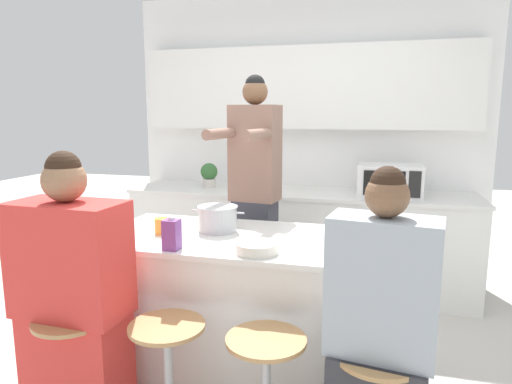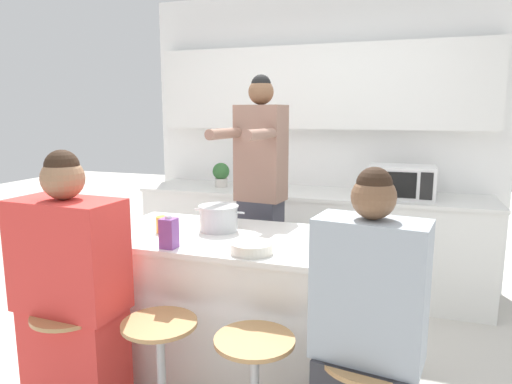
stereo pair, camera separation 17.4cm
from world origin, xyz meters
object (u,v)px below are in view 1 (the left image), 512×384
object	(u,v)px
bar_stool_leftmost	(75,373)
microwave	(390,180)
person_seated_near	(379,352)
banana_bunch	(346,228)
person_cooking	(255,205)
cooking_pot	(218,219)
person_wrapped_blanket	(73,305)
fruit_bowl	(257,248)
juice_carton	(172,234)
kitchen_island	(252,309)
coffee_cup_near	(162,226)
coffee_cup_far	(364,243)
bar_stool_center_left	(169,382)
potted_plant	(209,174)

from	to	relation	value
bar_stool_leftmost	microwave	xyz separation A→B (m)	(1.50, 2.22, 0.70)
person_seated_near	banana_bunch	xyz separation A→B (m)	(-0.21, 0.89, 0.29)
person_cooking	cooking_pot	bearing A→B (deg)	-89.58
banana_bunch	microwave	world-z (taller)	microwave
person_wrapped_blanket	microwave	world-z (taller)	person_wrapped_blanket
bar_stool_leftmost	cooking_pot	size ratio (longest dim) A/B	1.89
fruit_bowl	juice_carton	xyz separation A→B (m)	(-0.44, -0.05, 0.05)
kitchen_island	person_wrapped_blanket	world-z (taller)	person_wrapped_blanket
bar_stool_leftmost	coffee_cup_near	world-z (taller)	coffee_cup_near
cooking_pot	coffee_cup_far	distance (m)	0.89
fruit_bowl	juice_carton	size ratio (longest dim) A/B	1.23
bar_stool_center_left	banana_bunch	size ratio (longest dim) A/B	3.46
person_wrapped_blanket	coffee_cup_far	world-z (taller)	person_wrapped_blanket
person_cooking	person_seated_near	distance (m)	1.62
person_seated_near	cooking_pot	bearing A→B (deg)	151.37
person_wrapped_blanket	kitchen_island	bearing A→B (deg)	43.56
person_seated_near	juice_carton	world-z (taller)	person_seated_near
person_seated_near	cooking_pot	size ratio (longest dim) A/B	4.24
kitchen_island	coffee_cup_near	bearing A→B (deg)	-172.77
fruit_bowl	person_seated_near	bearing A→B (deg)	-30.06
bar_stool_leftmost	person_cooking	bearing A→B (deg)	68.17
fruit_bowl	microwave	xyz separation A→B (m)	(0.68, 1.82, 0.11)
person_seated_near	microwave	distance (m)	2.22
coffee_cup_far	microwave	distance (m)	1.68
juice_carton	potted_plant	xyz separation A→B (m)	(-0.52, 1.92, 0.05)
banana_bunch	potted_plant	xyz separation A→B (m)	(-1.38, 1.33, 0.11)
fruit_bowl	kitchen_island	bearing A→B (deg)	109.84
kitchen_island	juice_carton	distance (m)	0.71
banana_bunch	person_seated_near	bearing A→B (deg)	-76.86
cooking_pot	bar_stool_center_left	bearing A→B (deg)	-90.17
cooking_pot	potted_plant	xyz separation A→B (m)	(-0.63, 1.50, 0.06)
bar_stool_leftmost	banana_bunch	world-z (taller)	banana_bunch
juice_carton	potted_plant	world-z (taller)	potted_plant
bar_stool_center_left	fruit_bowl	bearing A→B (deg)	45.39
kitchen_island	person_cooking	size ratio (longest dim) A/B	0.96
banana_bunch	juice_carton	xyz separation A→B (m)	(-0.85, -0.59, 0.06)
bar_stool_center_left	banana_bunch	world-z (taller)	banana_bunch
banana_bunch	potted_plant	size ratio (longest dim) A/B	0.78
person_seated_near	juice_carton	size ratio (longest dim) A/B	7.93
bar_stool_leftmost	person_seated_near	bearing A→B (deg)	1.84
person_seated_near	juice_carton	xyz separation A→B (m)	(-1.06, 0.30, 0.34)
cooking_pot	fruit_bowl	size ratio (longest dim) A/B	1.52
person_seated_near	coffee_cup_near	world-z (taller)	person_seated_near
person_wrapped_blanket	coffee_cup_near	distance (m)	0.67
person_seated_near	potted_plant	distance (m)	2.76
microwave	coffee_cup_near	bearing A→B (deg)	-129.38
coffee_cup_near	banana_bunch	distance (m)	1.09
cooking_pot	juice_carton	distance (m)	0.43
potted_plant	juice_carton	bearing A→B (deg)	-74.78
coffee_cup_near	microwave	distance (m)	2.08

